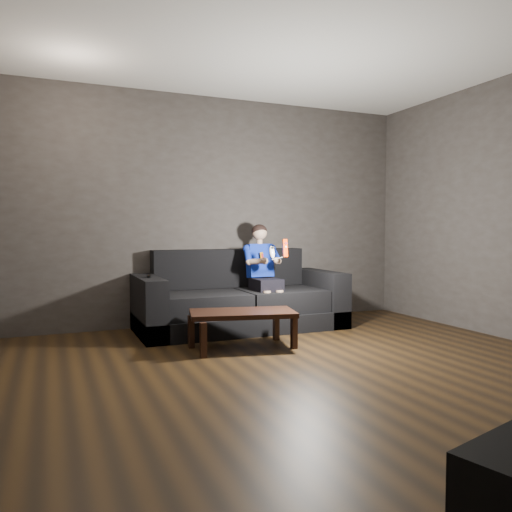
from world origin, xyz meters
name	(u,v)px	position (x,y,z in m)	size (l,w,h in m)	color
floor	(317,379)	(0.00, 0.00, 0.00)	(5.00, 5.00, 0.00)	black
back_wall	(214,211)	(0.00, 2.50, 1.35)	(5.00, 0.04, 2.70)	#393431
ceiling	(319,12)	(0.00, 0.00, 2.70)	(5.00, 5.00, 0.02)	white
sofa	(240,303)	(0.15, 2.04, 0.29)	(2.31, 1.00, 0.89)	black
child	(263,265)	(0.41, 1.97, 0.72)	(0.43, 0.52, 1.05)	black
wii_remote_red	(285,248)	(0.49, 1.56, 0.93)	(0.06, 0.08, 0.20)	#E83300
nunchuk_white	(272,252)	(0.34, 1.57, 0.88)	(0.07, 0.10, 0.15)	white
wii_remote_black	(149,276)	(-0.89, 1.95, 0.64)	(0.07, 0.14, 0.03)	black
coffee_table	(242,316)	(-0.16, 1.13, 0.31)	(1.06, 0.69, 0.36)	black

